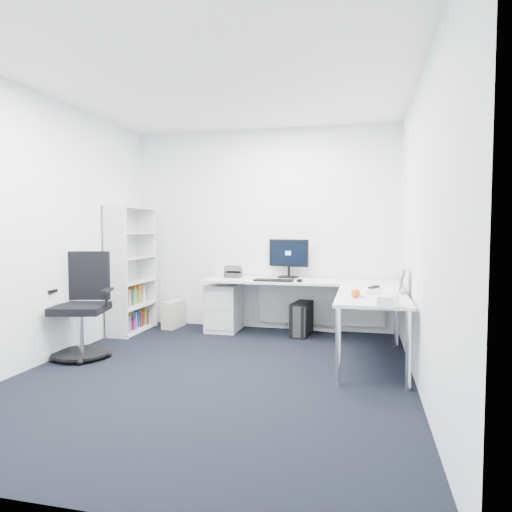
% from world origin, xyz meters
% --- Properties ---
extents(ground, '(4.20, 4.20, 0.00)m').
position_xyz_m(ground, '(0.00, 0.00, 0.00)').
color(ground, black).
extents(ceiling, '(4.20, 4.20, 0.00)m').
position_xyz_m(ceiling, '(0.00, 0.00, 2.70)').
color(ceiling, white).
extents(wall_back, '(3.60, 0.02, 2.70)m').
position_xyz_m(wall_back, '(0.00, 2.10, 1.35)').
color(wall_back, white).
rests_on(wall_back, ground).
extents(wall_front, '(3.60, 0.02, 2.70)m').
position_xyz_m(wall_front, '(0.00, -2.10, 1.35)').
color(wall_front, white).
rests_on(wall_front, ground).
extents(wall_left, '(0.02, 4.20, 2.70)m').
position_xyz_m(wall_left, '(-1.80, 0.00, 1.35)').
color(wall_left, white).
rests_on(wall_left, ground).
extents(wall_right, '(0.02, 4.20, 2.70)m').
position_xyz_m(wall_right, '(1.80, 0.00, 1.35)').
color(wall_right, white).
rests_on(wall_right, ground).
extents(l_desk, '(2.43, 1.36, 0.71)m').
position_xyz_m(l_desk, '(0.55, 1.40, 0.36)').
color(l_desk, silver).
rests_on(l_desk, ground).
extents(drawer_pedestal, '(0.40, 0.50, 0.62)m').
position_xyz_m(drawer_pedestal, '(-0.46, 1.79, 0.31)').
color(drawer_pedestal, silver).
rests_on(drawer_pedestal, ground).
extents(bookshelf, '(0.32, 0.82, 1.65)m').
position_xyz_m(bookshelf, '(-1.62, 1.45, 0.82)').
color(bookshelf, silver).
rests_on(bookshelf, ground).
extents(task_chair, '(0.75, 0.75, 1.11)m').
position_xyz_m(task_chair, '(-1.55, 0.21, 0.56)').
color(task_chair, black).
rests_on(task_chair, ground).
extents(black_pc_tower, '(0.26, 0.46, 0.43)m').
position_xyz_m(black_pc_tower, '(0.58, 1.74, 0.21)').
color(black_pc_tower, black).
rests_on(black_pc_tower, ground).
extents(beige_pc_tower, '(0.21, 0.40, 0.37)m').
position_xyz_m(beige_pc_tower, '(-1.20, 1.82, 0.18)').
color(beige_pc_tower, '#BCB7A0').
rests_on(beige_pc_tower, ground).
extents(power_strip, '(0.33, 0.10, 0.04)m').
position_xyz_m(power_strip, '(0.84, 2.05, 0.02)').
color(power_strip, white).
rests_on(power_strip, ground).
extents(monitor, '(0.57, 0.28, 0.52)m').
position_xyz_m(monitor, '(0.37, 1.97, 0.97)').
color(monitor, black).
rests_on(monitor, l_desk).
extents(black_keyboard, '(0.49, 0.19, 0.02)m').
position_xyz_m(black_keyboard, '(0.26, 1.54, 0.72)').
color(black_keyboard, black).
rests_on(black_keyboard, l_desk).
extents(mouse, '(0.06, 0.10, 0.03)m').
position_xyz_m(mouse, '(0.58, 1.54, 0.73)').
color(mouse, black).
rests_on(mouse, l_desk).
extents(desk_phone, '(0.24, 0.24, 0.15)m').
position_xyz_m(desk_phone, '(-0.35, 1.86, 0.79)').
color(desk_phone, '#2A2A2C').
rests_on(desk_phone, l_desk).
extents(laptop, '(0.38, 0.37, 0.26)m').
position_xyz_m(laptop, '(1.50, 0.84, 0.84)').
color(laptop, silver).
rests_on(laptop, l_desk).
extents(white_keyboard, '(0.18, 0.48, 0.02)m').
position_xyz_m(white_keyboard, '(1.27, 0.68, 0.72)').
color(white_keyboard, white).
rests_on(white_keyboard, l_desk).
extents(headphones, '(0.18, 0.22, 0.05)m').
position_xyz_m(headphones, '(1.45, 1.08, 0.74)').
color(headphones, black).
rests_on(headphones, l_desk).
extents(orange_fruit, '(0.09, 0.09, 0.09)m').
position_xyz_m(orange_fruit, '(1.27, 0.39, 0.75)').
color(orange_fruit, '#EB5B14').
rests_on(orange_fruit, l_desk).
extents(tissue_box, '(0.19, 0.28, 0.09)m').
position_xyz_m(tissue_box, '(1.55, 0.00, 0.75)').
color(tissue_box, white).
rests_on(tissue_box, l_desk).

